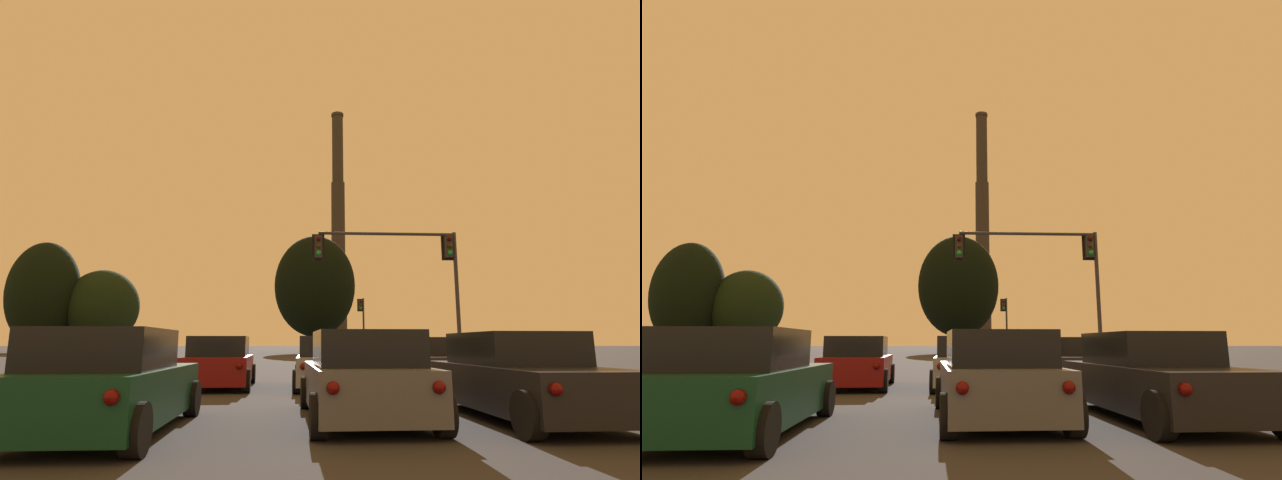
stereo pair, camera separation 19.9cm
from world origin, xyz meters
TOP-DOWN VIEW (x-y plane):
  - hatchback_left_lane_front at (-3.02, 14.09)m, footprint 2.02×4.15m
  - hatchback_center_lane_front at (0.05, 13.75)m, footprint 2.01×4.15m
  - hatchback_center_lane_second at (0.20, 7.67)m, footprint 1.97×4.13m
  - hatchback_left_lane_second at (-3.52, 6.68)m, footprint 1.92×4.11m
  - sedan_right_lane_front at (3.24, 14.96)m, footprint 2.20×4.78m
  - sedan_right_lane_second at (2.93, 7.87)m, footprint 2.13×4.76m
  - traffic_light_far_right at (5.96, 48.70)m, footprint 0.78×0.50m
  - traffic_light_overhead_right at (4.36, 21.72)m, footprint 6.86×0.50m
  - smokestack at (10.72, 124.16)m, footprint 6.57×6.57m
  - treeline_far_right at (-28.90, 74.78)m, footprint 10.55×9.50m
  - treeline_center_right at (-36.54, 72.69)m, footprint 9.91×8.92m
  - treeline_far_left at (2.08, 66.65)m, footprint 10.91×9.82m

SIDE VIEW (x-z plane):
  - hatchback_left_lane_front at x=-3.02m, z-range -0.05..1.38m
  - hatchback_center_lane_front at x=0.05m, z-range -0.05..1.38m
  - hatchback_center_lane_second at x=0.20m, z-range -0.05..1.38m
  - hatchback_left_lane_second at x=-3.52m, z-range -0.05..1.38m
  - sedan_right_lane_front at x=3.24m, z-range -0.05..1.38m
  - sedan_right_lane_second at x=2.93m, z-range -0.05..1.38m
  - traffic_light_far_right at x=5.96m, z-range 0.89..6.57m
  - traffic_light_overhead_right at x=4.36m, z-range 1.73..8.08m
  - treeline_far_right at x=-28.90m, z-range 0.54..12.54m
  - treeline_center_right at x=-36.54m, z-range 0.43..16.15m
  - treeline_far_left at x=2.08m, z-range 1.05..16.83m
  - smokestack at x=10.72m, z-range -6.79..55.51m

